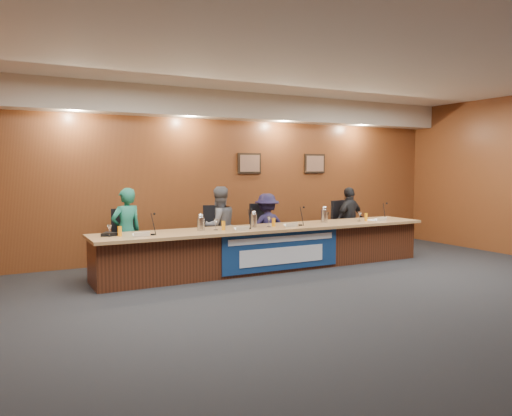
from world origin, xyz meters
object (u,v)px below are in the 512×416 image
at_px(office_chair_c, 264,235).
at_px(carafe_left, 201,224).
at_px(banner, 282,251).
at_px(panelist_a, 126,232).
at_px(panelist_d, 350,220).
at_px(carafe_right, 324,216).
at_px(office_chair_d, 346,229).
at_px(panelist_c, 267,227).
at_px(office_chair_a, 125,245).
at_px(speakerphone, 109,234).
at_px(office_chair_b, 217,239).
at_px(carafe_mid, 254,221).
at_px(dais_body, 270,249).
at_px(panelist_b, 219,226).

height_order(office_chair_c, carafe_left, carafe_left).
distance_m(banner, panelist_a, 2.59).
distance_m(panelist_d, carafe_right, 1.25).
xyz_separation_m(panelist_a, office_chair_d, (4.59, 0.10, -0.24)).
distance_m(panelist_c, office_chair_d, 1.96).
bearing_deg(office_chair_d, office_chair_a, 165.64).
bearing_deg(panelist_d, speakerphone, -6.33).
distance_m(office_chair_b, carafe_mid, 0.94).
distance_m(panelist_a, panelist_c, 2.63).
bearing_deg(speakerphone, dais_body, -1.10).
distance_m(panelist_c, office_chair_a, 2.64).
relative_size(carafe_mid, speakerphone, 0.72).
bearing_deg(panelist_b, office_chair_c, -178.37).
relative_size(panelist_d, office_chair_c, 2.84).
bearing_deg(panelist_b, office_chair_d, 177.78).
relative_size(office_chair_c, carafe_mid, 2.09).
xyz_separation_m(panelist_a, carafe_right, (3.51, -0.61, 0.15)).
relative_size(office_chair_d, speakerphone, 1.50).
height_order(panelist_c, panelist_d, panelist_d).
height_order(office_chair_d, speakerphone, speakerphone).
height_order(office_chair_b, carafe_right, carafe_right).
bearing_deg(carafe_mid, office_chair_d, 16.85).
bearing_deg(dais_body, carafe_left, -179.45).
bearing_deg(office_chair_c, carafe_mid, -123.82).
bearing_deg(panelist_c, carafe_left, 26.83).
xyz_separation_m(panelist_c, carafe_left, (-1.60, -0.67, 0.22)).
height_order(panelist_a, carafe_left, panelist_a).
relative_size(panelist_d, speakerphone, 4.26).
xyz_separation_m(banner, panelist_c, (0.30, 1.07, 0.26)).
bearing_deg(speakerphone, carafe_left, -2.58).
xyz_separation_m(panelist_d, carafe_right, (-1.08, -0.61, 0.19)).
height_order(carafe_left, carafe_mid, carafe_mid).
bearing_deg(office_chair_a, carafe_mid, -12.20).
bearing_deg(banner, speakerphone, 170.28).
distance_m(panelist_a, speakerphone, 0.73).
xyz_separation_m(dais_body, office_chair_a, (-2.33, 0.76, 0.13)).
xyz_separation_m(panelist_d, office_chair_d, (0.00, 0.10, -0.20)).
bearing_deg(carafe_left, carafe_right, 1.53).
bearing_deg(carafe_right, carafe_mid, -176.98).
distance_m(panelist_a, office_chair_a, 0.26).
bearing_deg(panelist_c, office_chair_c, -85.99).
bearing_deg(panelist_d, office_chair_b, -15.22).
xyz_separation_m(panelist_a, carafe_mid, (1.99, -0.69, 0.15)).
relative_size(banner, carafe_mid, 9.58).
height_order(banner, panelist_b, panelist_b).
bearing_deg(office_chair_d, panelist_b, 167.59).
bearing_deg(office_chair_d, banner, -166.90).
distance_m(panelist_b, carafe_mid, 0.78).
bearing_deg(office_chair_d, carafe_right, -161.12).
xyz_separation_m(office_chair_c, office_chair_d, (1.95, 0.00, 0.00)).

